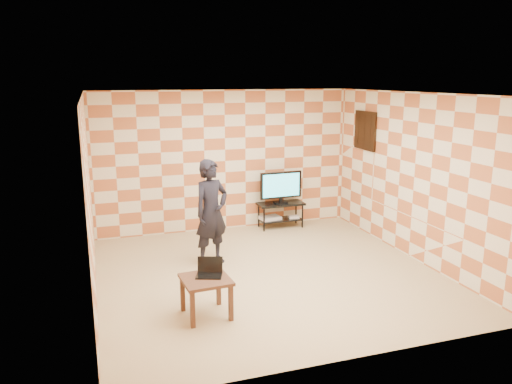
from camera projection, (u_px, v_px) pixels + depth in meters
floor at (268, 274)px, 7.60m from camera, size 5.00×5.00×0.00m
wall_back at (225, 161)px, 9.61m from camera, size 5.00×0.02×2.70m
wall_front at (353, 238)px, 4.98m from camera, size 5.00×0.02×2.70m
wall_left at (89, 200)px, 6.54m from camera, size 0.02×5.00×2.70m
wall_right at (414, 177)px, 8.06m from camera, size 0.02×5.00×2.70m
ceiling at (269, 94)px, 7.00m from camera, size 5.00×5.00×0.02m
wall_art at (365, 131)px, 9.35m from camera, size 0.04×0.72×0.72m
tv_stand at (281, 209)px, 9.90m from camera, size 0.92×0.41×0.50m
tv at (281, 186)px, 9.79m from camera, size 0.86×0.17×0.62m
dvd_player at (270, 218)px, 9.88m from camera, size 0.42×0.33×0.06m
game_console at (294, 217)px, 9.99m from camera, size 0.22×0.17×0.05m
side_table at (206, 285)px, 6.18m from camera, size 0.62×0.62×0.50m
laptop at (210, 271)px, 6.25m from camera, size 0.38×0.34×0.21m
person at (211, 212)px, 7.86m from camera, size 0.73×0.63×1.69m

